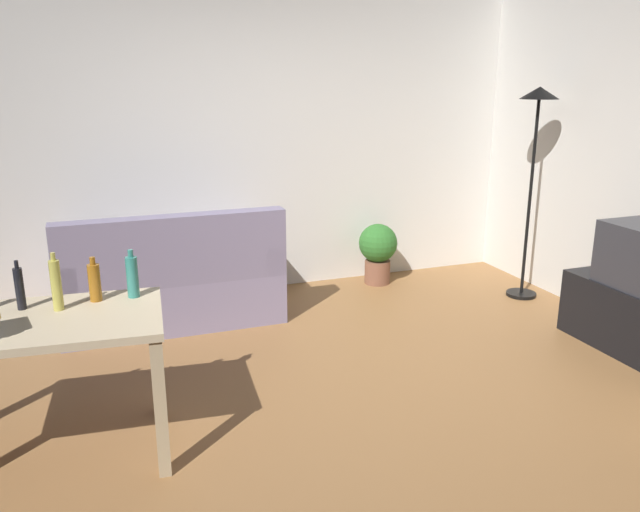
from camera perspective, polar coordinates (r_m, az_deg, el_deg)
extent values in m
cube|color=olive|center=(4.02, 1.16, -12.49)|extent=(5.20, 4.40, 0.02)
cube|color=silver|center=(5.66, -7.04, 10.24)|extent=(5.20, 0.10, 2.70)
cube|color=gray|center=(5.25, -13.17, -3.41)|extent=(1.68, 0.84, 0.40)
cube|color=slate|center=(4.79, -12.98, 0.50)|extent=(1.68, 0.16, 0.52)
cube|color=gray|center=(5.29, -5.21, 0.63)|extent=(0.16, 0.84, 0.22)
cube|color=gray|center=(5.13, -21.84, -0.97)|extent=(0.16, 0.84, 0.22)
cube|color=black|center=(5.02, 26.69, -5.19)|extent=(0.44, 1.10, 0.48)
cylinder|color=black|center=(5.97, 17.59, -3.26)|extent=(0.26, 0.26, 0.03)
cylinder|color=black|center=(5.75, 18.30, 4.81)|extent=(0.03, 0.03, 1.68)
cone|color=black|center=(5.66, 19.10, 13.67)|extent=(0.32, 0.32, 0.10)
cube|color=#C6B28E|center=(3.41, -24.17, -5.52)|extent=(1.26, 0.81, 0.04)
cube|color=tan|center=(3.23, -14.11, -13.15)|extent=(0.07, 0.07, 0.72)
cube|color=tan|center=(3.79, -14.36, -8.66)|extent=(0.07, 0.07, 0.72)
cylinder|color=brown|center=(6.03, 5.16, -1.41)|extent=(0.24, 0.24, 0.22)
sphere|color=#2D6B28|center=(5.95, 5.23, 1.16)|extent=(0.36, 0.36, 0.36)
cylinder|color=black|center=(3.54, -25.33, -2.68)|extent=(0.04, 0.04, 0.22)
cylinder|color=black|center=(3.50, -25.58, -0.68)|extent=(0.02, 0.02, 0.04)
cylinder|color=#BCB24C|center=(3.45, -22.57, -2.43)|extent=(0.05, 0.05, 0.26)
cylinder|color=#BCB24C|center=(3.41, -22.84, -0.04)|extent=(0.02, 0.02, 0.04)
cylinder|color=#9E6019|center=(3.52, -19.56, -2.27)|extent=(0.06, 0.06, 0.20)
cylinder|color=#9E6019|center=(3.49, -19.74, -0.41)|extent=(0.03, 0.03, 0.04)
cylinder|color=teal|center=(3.52, -16.48, -1.83)|extent=(0.06, 0.06, 0.22)
cylinder|color=teal|center=(3.48, -16.64, 0.22)|extent=(0.03, 0.03, 0.04)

